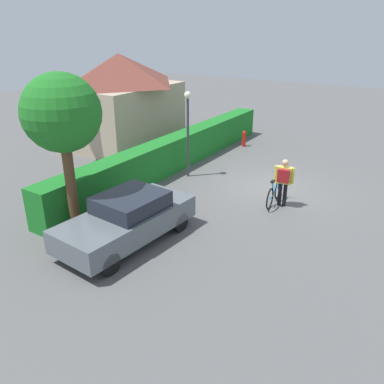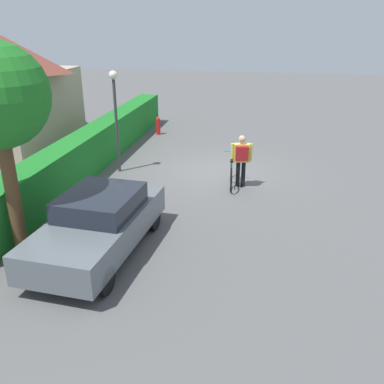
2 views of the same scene
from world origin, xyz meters
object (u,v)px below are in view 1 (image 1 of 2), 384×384
Objects in this scene: street_lamp at (188,121)px; tree_kerbside at (62,115)px; parked_car_near at (128,219)px; bicycle at (274,193)px; fire_hydrant at (244,138)px; person_rider at (284,178)px.

street_lamp is 0.74× the size of tree_kerbside.
parked_car_near is 5.38m from bicycle.
tree_kerbside is (-0.37, 1.79, 2.82)m from parked_car_near.
tree_kerbside is at bearing 101.81° from parked_car_near.
street_lamp is 5.53m from fire_hydrant.
person_rider is 7.31m from fire_hydrant.
fire_hydrant is (10.59, 1.42, -0.32)m from parked_car_near.
fire_hydrant is at bearing -1.92° from tree_kerbside.
tree_kerbside is 5.80× the size of fire_hydrant.
bicycle is 1.03× the size of person_rider.
person_rider is 4.57m from street_lamp.
tree_kerbside reaches higher than bicycle.
parked_car_near is 3.36m from tree_kerbside.
person_rider reaches higher than fire_hydrant.
parked_car_near is at bearing -164.72° from street_lamp.
bicycle is at bearing -145.85° from fire_hydrant.
person_rider reaches higher than parked_car_near.
parked_car_near reaches higher than fire_hydrant.
street_lamp is (5.39, 1.47, 1.57)m from parked_car_near.
bicycle is 7.08m from fire_hydrant.
tree_kerbside is at bearing 139.63° from bicycle.
bicycle is at bearing 83.20° from person_rider.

